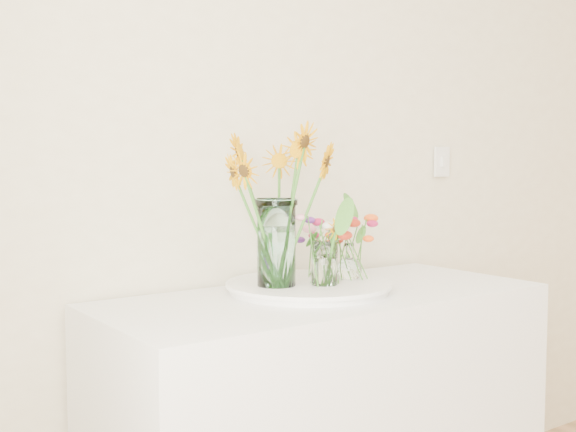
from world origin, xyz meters
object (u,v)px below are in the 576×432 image
at_px(small_vase_a, 325,264).
at_px(small_vase_c, 320,262).
at_px(small_vase_b, 349,262).
at_px(mason_jar, 276,243).
at_px(tray, 309,288).

relative_size(small_vase_a, small_vase_c, 1.40).
bearing_deg(small_vase_b, mason_jar, 174.12).
relative_size(mason_jar, small_vase_c, 2.74).
bearing_deg(small_vase_c, small_vase_a, -124.12).
xyz_separation_m(tray, small_vase_a, (0.01, -0.06, 0.08)).
height_order(mason_jar, small_vase_b, mason_jar).
bearing_deg(tray, small_vase_a, -79.75).
xyz_separation_m(tray, small_vase_c, (0.10, 0.08, 0.06)).
bearing_deg(small_vase_a, small_vase_b, 17.61).
distance_m(tray, small_vase_c, 0.14).
relative_size(small_vase_b, small_vase_c, 1.20).
bearing_deg(mason_jar, small_vase_c, 17.01).
xyz_separation_m(tray, small_vase_b, (0.15, -0.02, 0.07)).
bearing_deg(small_vase_b, small_vase_c, 113.76).
bearing_deg(tray, mason_jar, 176.47).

